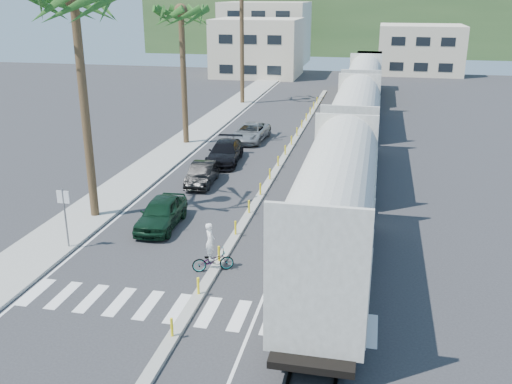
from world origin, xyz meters
TOP-DOWN VIEW (x-y plane):
  - ground at (0.00, 0.00)m, footprint 140.00×140.00m
  - sidewalk at (-8.50, 25.00)m, footprint 3.00×90.00m
  - rails at (5.00, 28.00)m, footprint 1.56×100.00m
  - median at (0.00, 19.96)m, footprint 0.45×60.00m
  - crosswalk at (0.00, -2.00)m, footprint 14.00×2.20m
  - lane_markings at (-2.15, 25.00)m, footprint 9.42×90.00m
  - freight_train at (5.00, 21.79)m, footprint 3.00×60.94m
  - palm_trees at (-8.10, 22.70)m, footprint 3.50×37.20m
  - street_sign at (-7.30, 2.00)m, footprint 0.60×0.08m
  - buildings at (-6.41, 71.66)m, footprint 38.00×27.00m
  - hillside at (0.00, 100.00)m, footprint 80.00×20.00m
  - car_lead at (-4.02, 5.50)m, footprint 2.22×4.66m
  - car_second at (-4.02, 12.58)m, footprint 1.94×4.28m
  - car_third at (-3.90, 17.53)m, footprint 2.96×5.55m
  - car_rear at (-3.51, 24.03)m, footprint 3.00×5.40m
  - cyclist at (-0.11, 1.33)m, footprint 1.98×2.27m

SIDE VIEW (x-z plane):
  - ground at x=0.00m, z-range 0.00..0.00m
  - lane_markings at x=-2.15m, z-range 0.00..0.01m
  - crosswalk at x=0.00m, z-range 0.00..0.01m
  - rails at x=5.00m, z-range 0.00..0.06m
  - sidewalk at x=-8.50m, z-range 0.00..0.15m
  - median at x=0.00m, z-range -0.34..0.51m
  - car_second at x=-4.02m, z-range 0.00..1.35m
  - cyclist at x=-0.11m, z-range -0.42..1.78m
  - car_rear at x=-3.51m, z-range 0.00..1.42m
  - car_third at x=-3.90m, z-range 0.00..1.51m
  - car_lead at x=-4.02m, z-range 0.00..1.53m
  - street_sign at x=-7.30m, z-range 0.47..3.47m
  - freight_train at x=5.00m, z-range -0.02..5.83m
  - buildings at x=-6.41m, z-range -0.64..9.36m
  - hillside at x=0.00m, z-range 0.00..12.00m
  - palm_trees at x=-8.10m, z-range 3.93..17.68m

